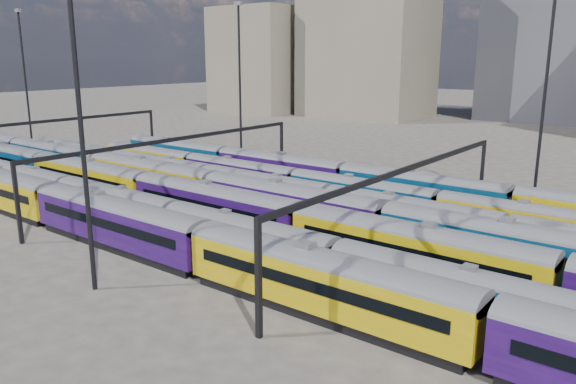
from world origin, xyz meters
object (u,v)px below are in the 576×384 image
Objects in this scene: rake_0 at (118,218)px; mast_2 at (79,107)px; rake_1 at (246,233)px; rake_2 at (214,201)px.

rake_0 is 6.23× the size of mast_2.
rake_0 is at bearing 132.94° from mast_2.
rake_1 is at bearing 67.67° from mast_2.
rake_1 is at bearing -29.27° from rake_2.
mast_2 reaches higher than rake_2.
rake_1 is at bearing 23.60° from rake_0.
mast_2 is at bearing -112.33° from rake_1.
rake_0 is 12.50m from rake_1.
mast_2 reaches higher than rake_1.
rake_1 is 5.12× the size of mast_2.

